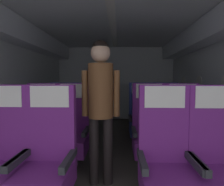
{
  "coord_description": "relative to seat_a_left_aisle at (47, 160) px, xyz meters",
  "views": [
    {
      "loc": [
        0.12,
        -0.07,
        1.19
      ],
      "look_at": [
        -0.01,
        3.17,
        0.98
      ],
      "focal_mm": 30.2,
      "sensor_mm": 36.0,
      "label": 1
    }
  ],
  "objects": [
    {
      "name": "seat_c_right_aisle",
      "position": [
        1.52,
        1.85,
        0.0
      ],
      "size": [
        0.49,
        0.51,
        1.15
      ],
      "color": "#38383D",
      "rests_on": "ground"
    },
    {
      "name": "seat_c_left_aisle",
      "position": [
        -0.01,
        1.86,
        0.0
      ],
      "size": [
        0.49,
        0.51,
        1.15
      ],
      "color": "#38383D",
      "rests_on": "ground"
    },
    {
      "name": "seat_a_left_aisle",
      "position": [
        0.0,
        0.0,
        0.0
      ],
      "size": [
        0.49,
        0.51,
        1.15
      ],
      "color": "#38383D",
      "rests_on": "ground"
    },
    {
      "name": "seat_b_right_aisle",
      "position": [
        1.53,
        0.92,
        0.0
      ],
      "size": [
        0.49,
        0.51,
        1.15
      ],
      "color": "#38383D",
      "rests_on": "ground"
    },
    {
      "name": "fuselage_shell",
      "position": [
        0.53,
        1.57,
        1.14
      ],
      "size": [
        3.64,
        5.76,
        2.25
      ],
      "color": "silver",
      "rests_on": "ground"
    },
    {
      "name": "ground",
      "position": [
        0.53,
        1.29,
        -0.48
      ],
      "size": [
        3.76,
        6.11,
        0.02
      ],
      "primitive_type": "cube",
      "color": "#3D3833"
    },
    {
      "name": "flight_attendant",
      "position": [
        0.44,
        0.48,
        0.54
      ],
      "size": [
        0.43,
        0.28,
        1.64
      ],
      "rotation": [
        0.0,
        0.0,
        2.87
      ],
      "color": "black",
      "rests_on": "ground"
    },
    {
      "name": "seat_b_right_window",
      "position": [
        1.07,
        0.94,
        0.0
      ],
      "size": [
        0.49,
        0.51,
        1.15
      ],
      "color": "#38383D",
      "rests_on": "ground"
    },
    {
      "name": "seat_a_right_aisle",
      "position": [
        1.52,
        -0.01,
        0.0
      ],
      "size": [
        0.49,
        0.51,
        1.15
      ],
      "color": "#38383D",
      "rests_on": "ground"
    },
    {
      "name": "seat_c_right_window",
      "position": [
        1.07,
        1.85,
        0.0
      ],
      "size": [
        0.49,
        0.51,
        1.15
      ],
      "color": "#38383D",
      "rests_on": "ground"
    },
    {
      "name": "seat_b_left_aisle",
      "position": [
        -0.01,
        0.93,
        0.0
      ],
      "size": [
        0.49,
        0.51,
        1.15
      ],
      "color": "#38383D",
      "rests_on": "ground"
    },
    {
      "name": "seat_b_left_window",
      "position": [
        -0.45,
        0.94,
        0.0
      ],
      "size": [
        0.49,
        0.51,
        1.15
      ],
      "color": "#38383D",
      "rests_on": "ground"
    },
    {
      "name": "seat_c_left_window",
      "position": [
        -0.46,
        1.85,
        0.0
      ],
      "size": [
        0.49,
        0.51,
        1.15
      ],
      "color": "#38383D",
      "rests_on": "ground"
    },
    {
      "name": "seat_a_right_window",
      "position": [
        1.06,
        0.0,
        0.0
      ],
      "size": [
        0.49,
        0.51,
        1.15
      ],
      "color": "#38383D",
      "rests_on": "ground"
    }
  ]
}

